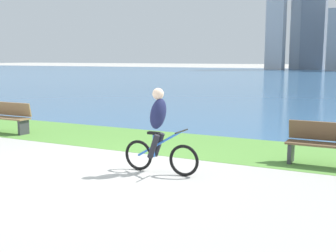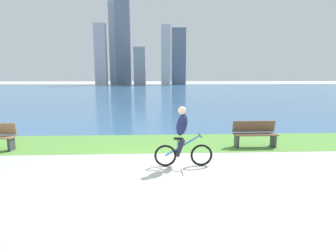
# 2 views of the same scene
# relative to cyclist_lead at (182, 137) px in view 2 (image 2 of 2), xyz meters

# --- Properties ---
(ground_plane) EXTENTS (300.00, 300.00, 0.00)m
(ground_plane) POSITION_rel_cyclist_lead_xyz_m (-1.22, -0.53, -0.83)
(ground_plane) COLOR #B2AFA8
(grass_strip_bayside) EXTENTS (120.00, 2.95, 0.01)m
(grass_strip_bayside) POSITION_rel_cyclist_lead_xyz_m (-1.22, 2.79, -0.82)
(grass_strip_bayside) COLOR #59933D
(grass_strip_bayside) RESTS_ON ground
(bay_water_surface) EXTENTS (300.00, 82.08, 0.00)m
(bay_water_surface) POSITION_rel_cyclist_lead_xyz_m (-1.22, 45.31, -0.83)
(bay_water_surface) COLOR #386693
(bay_water_surface) RESTS_ON ground
(cyclist_lead) EXTENTS (1.60, 0.52, 1.65)m
(cyclist_lead) POSITION_rel_cyclist_lead_xyz_m (0.00, 0.00, 0.00)
(cyclist_lead) COLOR black
(cyclist_lead) RESTS_ON ground
(bench_far_along_path) EXTENTS (1.50, 0.47, 0.90)m
(bench_far_along_path) POSITION_rel_cyclist_lead_xyz_m (2.75, 2.07, -0.38)
(bench_far_along_path) COLOR brown
(bench_far_along_path) RESTS_ON ground
(city_skyline_far_shore) EXTENTS (26.44, 9.87, 26.33)m
(city_skyline_far_shore) POSITION_rel_cyclist_lead_xyz_m (-6.68, 78.53, 9.37)
(city_skyline_far_shore) COLOR #B7B7BC
(city_skyline_far_shore) RESTS_ON ground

